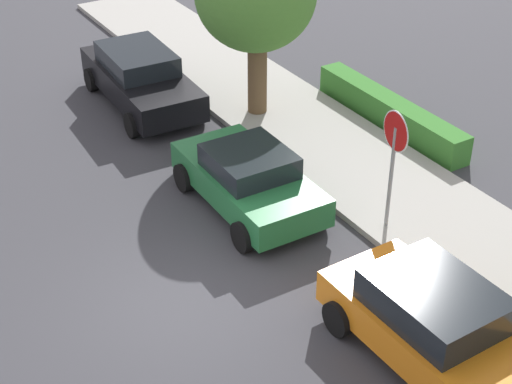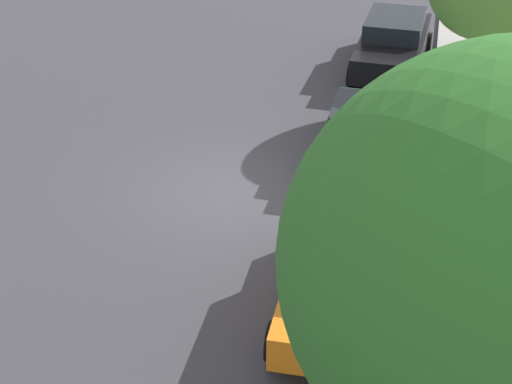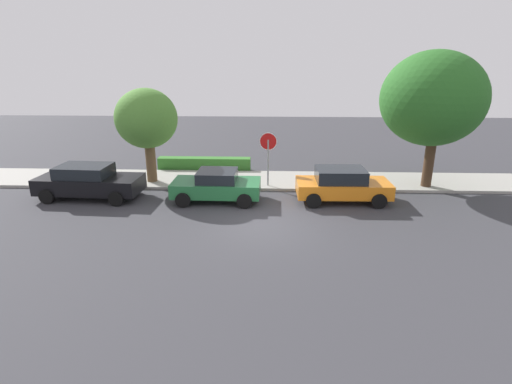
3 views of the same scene
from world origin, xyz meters
The scene contains 10 objects.
ground_plane centered at (0.00, 0.00, 0.00)m, with size 60.00×60.00×0.00m, color #38383D.
sidewalk_curb centered at (0.00, 5.62, 0.07)m, with size 32.00×3.11×0.14m, color #9E9B93.
stop_sign centered at (0.17, 4.57, 1.88)m, with size 0.83×0.12×2.71m.
parked_car_green centered at (-2.06, 2.64, 0.70)m, with size 3.84×2.03×1.38m.
parked_car_orange centered at (3.42, 2.83, 0.76)m, with size 4.05×2.09×1.47m.
parked_car_black centered at (-7.81, 2.80, 0.78)m, with size 4.62×2.18×1.51m.
street_tree_near_corner centered at (7.60, 4.86, 4.24)m, with size 4.66×4.66×6.39m.
street_tree_mid_block centered at (-5.68, 5.04, 3.22)m, with size 2.96×2.96×4.69m.
fire_hydrant centered at (4.41, 4.47, 0.36)m, with size 0.30×0.22×0.72m.
front_yard_hedge centered at (-3.42, 7.64, 0.37)m, with size 5.15×0.62×0.74m.
Camera 3 is at (0.32, -13.92, 5.95)m, focal length 28.00 mm.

